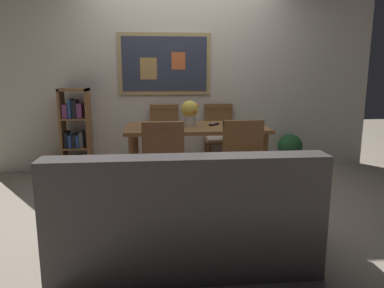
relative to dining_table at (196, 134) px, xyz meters
The scene contains 12 objects.
ground_plane 0.76m from the dining_table, 101.86° to the right, with size 12.00×12.00×0.00m, color tan.
wall_back_with_painting 1.14m from the dining_table, 95.56° to the left, with size 5.20×0.14×2.60m.
dining_table is the anchor object (origin of this frame).
dining_chair_near_left 0.85m from the dining_table, 117.75° to the right, with size 0.40×0.41×0.91m.
dining_chair_near_right 0.80m from the dining_table, 63.93° to the right, with size 0.40×0.41×0.91m.
dining_chair_far_left 0.78m from the dining_table, 116.63° to the left, with size 0.40×0.41×0.91m.
dining_chair_far_right 0.81m from the dining_table, 61.26° to the left, with size 0.40×0.41×0.91m.
leather_couch 1.70m from the dining_table, 99.05° to the right, with size 1.80×0.84×0.84m.
bookshelf 1.63m from the dining_table, 156.14° to the left, with size 0.36×0.28×1.13m.
potted_ivy 1.59m from the dining_table, 26.86° to the left, with size 0.33×0.33×0.52m.
flower_vase 0.27m from the dining_table, behind, with size 0.20×0.20×0.29m.
tv_remote 0.24m from the dining_table, ahead, with size 0.13×0.15×0.02m.
Camera 1 is at (-0.36, -3.71, 1.37)m, focal length 34.48 mm.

